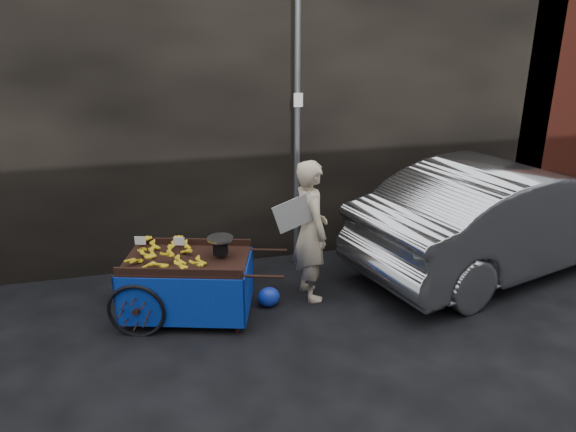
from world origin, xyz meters
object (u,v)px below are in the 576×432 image
object	(u,v)px
banana_cart	(183,265)
vendor	(311,230)
plastic_bag	(269,297)
parked_car	(508,215)

from	to	relation	value
banana_cart	vendor	bearing A→B (deg)	20.12
plastic_bag	parked_car	xyz separation A→B (m)	(3.55, 0.34, 0.65)
parked_car	plastic_bag	bearing A→B (deg)	79.52
banana_cart	vendor	xyz separation A→B (m)	(1.61, 0.10, 0.24)
plastic_bag	parked_car	bearing A→B (deg)	5.47
banana_cart	parked_car	xyz separation A→B (m)	(4.58, 0.29, 0.10)
vendor	plastic_bag	world-z (taller)	vendor
parked_car	vendor	bearing A→B (deg)	77.68
vendor	plastic_bag	size ratio (longest dim) A/B	6.41
banana_cart	plastic_bag	size ratio (longest dim) A/B	7.67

